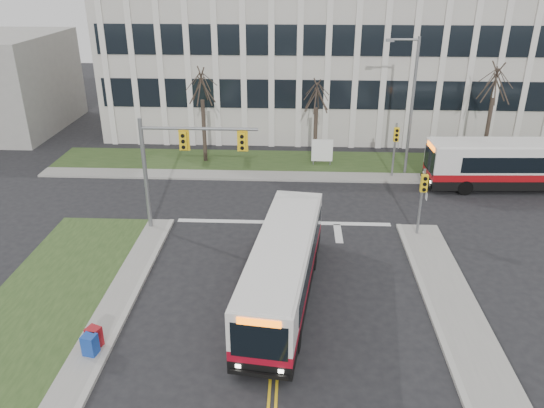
{
  "coord_description": "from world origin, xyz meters",
  "views": [
    {
      "loc": [
        0.62,
        -18.58,
        13.28
      ],
      "look_at": [
        -0.55,
        6.29,
        2.0
      ],
      "focal_mm": 35.0,
      "sensor_mm": 36.0,
      "label": 1
    }
  ],
  "objects_px": {
    "directory_sign": "(322,151)",
    "bus_cross": "(518,166)",
    "newspaper_box_blue": "(90,346)",
    "newspaper_box_red": "(94,338)",
    "bus_main": "(283,270)",
    "streetlight": "(410,100)"
  },
  "relations": [
    {
      "from": "directory_sign",
      "to": "bus_cross",
      "type": "height_order",
      "value": "bus_cross"
    },
    {
      "from": "directory_sign",
      "to": "newspaper_box_blue",
      "type": "height_order",
      "value": "directory_sign"
    },
    {
      "from": "bus_cross",
      "to": "newspaper_box_red",
      "type": "relative_size",
      "value": 12.07
    },
    {
      "from": "bus_main",
      "to": "bus_cross",
      "type": "bearing_deg",
      "value": 49.18
    },
    {
      "from": "newspaper_box_blue",
      "to": "streetlight",
      "type": "bearing_deg",
      "value": 65.04
    },
    {
      "from": "bus_cross",
      "to": "newspaper_box_red",
      "type": "bearing_deg",
      "value": -54.65
    },
    {
      "from": "streetlight",
      "to": "bus_cross",
      "type": "distance_m",
      "value": 8.08
    },
    {
      "from": "streetlight",
      "to": "newspaper_box_red",
      "type": "xyz_separation_m",
      "value": [
        -14.83,
        -19.09,
        -4.72
      ]
    },
    {
      "from": "bus_cross",
      "to": "streetlight",
      "type": "bearing_deg",
      "value": -110.37
    },
    {
      "from": "streetlight",
      "to": "directory_sign",
      "type": "height_order",
      "value": "streetlight"
    },
    {
      "from": "newspaper_box_blue",
      "to": "newspaper_box_red",
      "type": "height_order",
      "value": "same"
    },
    {
      "from": "bus_cross",
      "to": "newspaper_box_blue",
      "type": "xyz_separation_m",
      "value": [
        -21.68,
        -17.33,
        -1.05
      ]
    },
    {
      "from": "directory_sign",
      "to": "newspaper_box_blue",
      "type": "bearing_deg",
      "value": -114.06
    },
    {
      "from": "directory_sign",
      "to": "bus_cross",
      "type": "bearing_deg",
      "value": -15.78
    },
    {
      "from": "bus_main",
      "to": "directory_sign",
      "type": "bearing_deg",
      "value": 89.34
    },
    {
      "from": "bus_main",
      "to": "newspaper_box_blue",
      "type": "height_order",
      "value": "bus_main"
    },
    {
      "from": "directory_sign",
      "to": "newspaper_box_red",
      "type": "relative_size",
      "value": 2.11
    },
    {
      "from": "bus_main",
      "to": "newspaper_box_red",
      "type": "height_order",
      "value": "bus_main"
    },
    {
      "from": "streetlight",
      "to": "newspaper_box_red",
      "type": "relative_size",
      "value": 9.68
    },
    {
      "from": "directory_sign",
      "to": "bus_cross",
      "type": "relative_size",
      "value": 0.17
    },
    {
      "from": "streetlight",
      "to": "bus_main",
      "type": "distance_m",
      "value": 17.7
    },
    {
      "from": "streetlight",
      "to": "bus_cross",
      "type": "relative_size",
      "value": 0.8
    }
  ]
}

